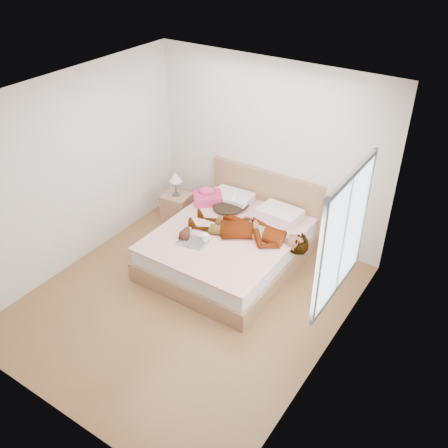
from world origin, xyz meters
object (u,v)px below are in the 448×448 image
coffee_mug (205,238)px  plush_toy (185,234)px  woman (249,227)px  nightstand (177,207)px  magazine (191,242)px  phone (234,199)px  bed (231,244)px  towel (208,197)px

coffee_mug → plush_toy: size_ratio=0.57×
woman → plush_toy: bearing=-62.6°
coffee_mug → nightstand: size_ratio=0.16×
plush_toy → nightstand: 1.23m
woman → magazine: woman is taller
phone → bed: bed is taller
plush_toy → nightstand: (-0.83, 0.86, -0.29)m
bed → woman: bearing=6.9°
magazine → nightstand: nightstand is taller
woman → coffee_mug: (-0.39, -0.45, -0.06)m
woman → towel: woman is taller
bed → magazine: 0.66m
phone → magazine: bearing=-103.6°
plush_toy → towel: bearing=107.5°
coffee_mug → magazine: bearing=-136.9°
bed → coffee_mug: size_ratio=14.73×
phone → coffee_mug: (0.11, -0.85, -0.14)m
towel → nightstand: (-0.53, -0.08, -0.31)m
coffee_mug → bed: bearing=72.1°
coffee_mug → nightstand: (-1.09, 0.77, -0.27)m
phone → plush_toy: 0.96m
bed → plush_toy: 0.72m
woman → coffee_mug: woman is taller
woman → phone: (-0.50, 0.40, 0.08)m
coffee_mug → nightstand: 1.37m
towel → nightstand: bearing=-171.5°
phone → magazine: 0.99m
bed → phone: bearing=119.7°
coffee_mug → plush_toy: 0.28m
plush_toy → bed: bearing=51.8°
woman → phone: woman is taller
towel → coffee_mug: (0.56, -0.85, -0.03)m
towel → bed: bearing=-31.5°
bed → magazine: (-0.27, -0.55, 0.24)m
bed → towel: (-0.70, 0.43, 0.32)m
coffee_mug → plush_toy: bearing=-161.2°
woman → bed: bearing=-95.2°
towel → magazine: 1.07m
magazine → plush_toy: (-0.13, 0.04, 0.06)m
nightstand → bed: bearing=-15.9°
woman → bed: bed is taller
bed → coffee_mug: 0.53m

